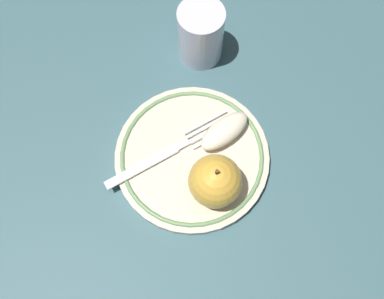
# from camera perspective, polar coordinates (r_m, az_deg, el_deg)

# --- Properties ---
(ground_plane) EXTENTS (2.00, 2.00, 0.00)m
(ground_plane) POSITION_cam_1_polar(r_m,az_deg,el_deg) (0.59, 0.58, 0.34)
(ground_plane) COLOR #3A5F65
(plate) EXTENTS (0.21, 0.21, 0.02)m
(plate) POSITION_cam_1_polar(r_m,az_deg,el_deg) (0.57, -0.00, -1.01)
(plate) COLOR beige
(plate) RESTS_ON ground_plane
(apple_red_whole) EXTENTS (0.07, 0.07, 0.07)m
(apple_red_whole) POSITION_cam_1_polar(r_m,az_deg,el_deg) (0.52, 3.11, -4.25)
(apple_red_whole) COLOR gold
(apple_red_whole) RESTS_ON plate
(apple_slice_front) EXTENTS (0.08, 0.05, 0.02)m
(apple_slice_front) POSITION_cam_1_polar(r_m,az_deg,el_deg) (0.56, 4.33, 2.47)
(apple_slice_front) COLOR #F5E5C6
(apple_slice_front) RESTS_ON plate
(fork) EXTENTS (0.18, 0.09, 0.00)m
(fork) POSITION_cam_1_polar(r_m,az_deg,el_deg) (0.56, -3.40, -0.50)
(fork) COLOR silver
(fork) RESTS_ON plate
(drinking_glass) EXTENTS (0.07, 0.07, 0.09)m
(drinking_glass) POSITION_cam_1_polar(r_m,az_deg,el_deg) (0.62, 1.15, 15.11)
(drinking_glass) COLOR silver
(drinking_glass) RESTS_ON ground_plane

